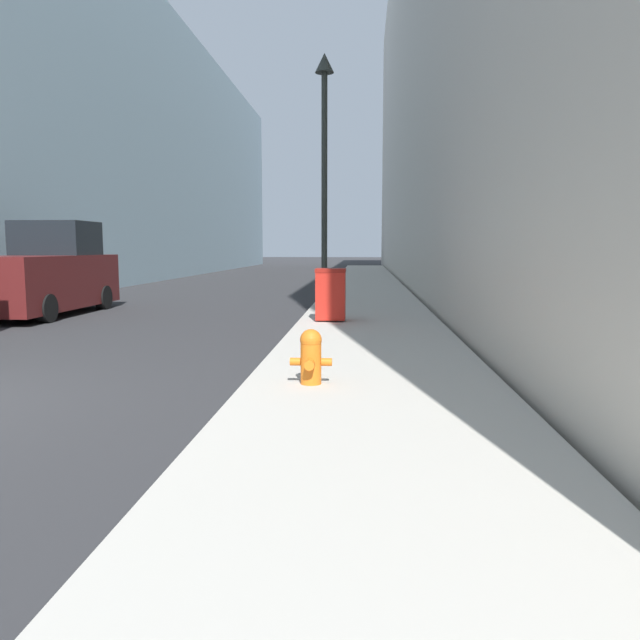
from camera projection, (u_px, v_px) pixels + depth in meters
name	position (u px, v px, depth m)	size (l,w,h in m)	color
sidewalk_right	(367.00, 290.00, 23.63)	(3.00, 60.00, 0.12)	#B7B2A8
building_left_glass	(51.00, 142.00, 31.86)	(12.00, 60.00, 14.05)	#99B7C6
building_right_stone	(527.00, 62.00, 29.82)	(12.00, 60.00, 20.98)	beige
fire_hydrant	(311.00, 355.00, 7.04)	(0.48, 0.36, 0.63)	orange
trash_bin	(331.00, 294.00, 13.11)	(0.63, 0.63, 1.10)	red
lamppost	(324.00, 148.00, 16.09)	(0.49, 0.49, 6.45)	#2D332D
pickup_truck	(44.00, 275.00, 15.40)	(2.03, 4.92, 2.32)	#561919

